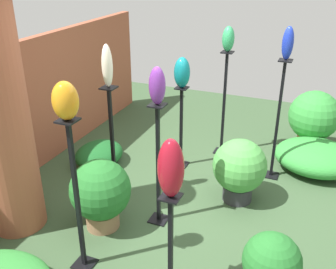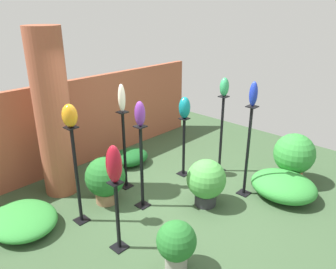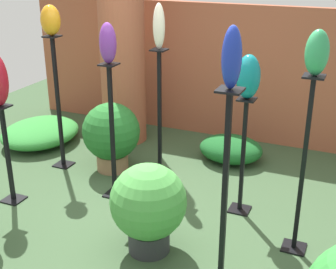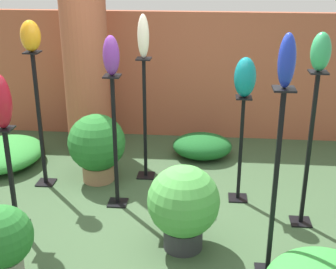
{
  "view_description": "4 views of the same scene",
  "coord_description": "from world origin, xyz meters",
  "px_view_note": "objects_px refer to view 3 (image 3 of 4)",
  "views": [
    {
      "loc": [
        -3.76,
        -1.17,
        2.77
      ],
      "look_at": [
        -0.02,
        0.38,
        0.86
      ],
      "focal_mm": 42.0,
      "sensor_mm": 36.0,
      "label": 1
    },
    {
      "loc": [
        -3.51,
        -3.12,
        3.07
      ],
      "look_at": [
        0.04,
        0.22,
        1.14
      ],
      "focal_mm": 35.0,
      "sensor_mm": 36.0,
      "label": 2
    },
    {
      "loc": [
        1.76,
        -3.41,
        2.41
      ],
      "look_at": [
        0.11,
        0.39,
        0.74
      ],
      "focal_mm": 50.0,
      "sensor_mm": 36.0,
      "label": 3
    },
    {
      "loc": [
        0.47,
        -3.98,
        2.5
      ],
      "look_at": [
        0.07,
        0.38,
        0.78
      ],
      "focal_mm": 50.0,
      "sensor_mm": 36.0,
      "label": 4
    }
  ],
  "objects_px": {
    "potted_plant_mid_right": "(148,205)",
    "potted_plant_front_left": "(111,134)",
    "pedestal_cobalt": "(224,208)",
    "art_vase_jade": "(317,53)",
    "art_vase_ivory": "(159,26)",
    "art_vase_violet": "(108,43)",
    "art_vase_cobalt": "(232,58)",
    "brick_pillar": "(122,34)",
    "pedestal_amber": "(59,108)",
    "art_vase_teal": "(248,77)",
    "pedestal_jade": "(302,174)",
    "pedestal_ivory": "(160,118)",
    "pedestal_ruby": "(8,159)",
    "art_vase_amber": "(51,20)",
    "pedestal_violet": "(112,138)",
    "pedestal_teal": "(243,162)"
  },
  "relations": [
    {
      "from": "art_vase_cobalt",
      "to": "potted_plant_front_left",
      "type": "height_order",
      "value": "art_vase_cobalt"
    },
    {
      "from": "art_vase_cobalt",
      "to": "potted_plant_front_left",
      "type": "relative_size",
      "value": 0.49
    },
    {
      "from": "art_vase_teal",
      "to": "art_vase_jade",
      "type": "height_order",
      "value": "art_vase_jade"
    },
    {
      "from": "pedestal_teal",
      "to": "art_vase_cobalt",
      "type": "xyz_separation_m",
      "value": [
        0.19,
        -1.23,
        1.26
      ]
    },
    {
      "from": "pedestal_ruby",
      "to": "art_vase_amber",
      "type": "xyz_separation_m",
      "value": [
        -0.02,
        0.89,
        1.23
      ]
    },
    {
      "from": "art_vase_teal",
      "to": "art_vase_jade",
      "type": "relative_size",
      "value": 1.17
    },
    {
      "from": "pedestal_teal",
      "to": "art_vase_amber",
      "type": "bearing_deg",
      "value": 175.8
    },
    {
      "from": "potted_plant_mid_right",
      "to": "potted_plant_front_left",
      "type": "relative_size",
      "value": 0.99
    },
    {
      "from": "art_vase_ivory",
      "to": "potted_plant_front_left",
      "type": "relative_size",
      "value": 0.59
    },
    {
      "from": "pedestal_amber",
      "to": "pedestal_ivory",
      "type": "relative_size",
      "value": 1.08
    },
    {
      "from": "art_vase_violet",
      "to": "potted_plant_mid_right",
      "type": "height_order",
      "value": "art_vase_violet"
    },
    {
      "from": "brick_pillar",
      "to": "art_vase_violet",
      "type": "distance_m",
      "value": 1.56
    },
    {
      "from": "art_vase_ivory",
      "to": "art_vase_cobalt",
      "type": "bearing_deg",
      "value": -53.35
    },
    {
      "from": "art_vase_violet",
      "to": "potted_plant_front_left",
      "type": "xyz_separation_m",
      "value": [
        -0.33,
        0.53,
        -1.15
      ]
    },
    {
      "from": "pedestal_teal",
      "to": "art_vase_teal",
      "type": "height_order",
      "value": "art_vase_teal"
    },
    {
      "from": "pedestal_cobalt",
      "to": "potted_plant_front_left",
      "type": "xyz_separation_m",
      "value": [
        -1.79,
        1.54,
        -0.3
      ]
    },
    {
      "from": "brick_pillar",
      "to": "art_vase_cobalt",
      "type": "xyz_separation_m",
      "value": [
        2.1,
        -2.42,
        0.39
      ]
    },
    {
      "from": "pedestal_violet",
      "to": "art_vase_jade",
      "type": "xyz_separation_m",
      "value": [
        1.87,
        -0.2,
        1.05
      ]
    },
    {
      "from": "pedestal_amber",
      "to": "art_vase_ivory",
      "type": "distance_m",
      "value": 1.5
    },
    {
      "from": "art_vase_amber",
      "to": "pedestal_teal",
      "type": "bearing_deg",
      "value": -4.2
    },
    {
      "from": "art_vase_violet",
      "to": "art_vase_teal",
      "type": "bearing_deg",
      "value": 9.93
    },
    {
      "from": "pedestal_ruby",
      "to": "potted_plant_mid_right",
      "type": "height_order",
      "value": "pedestal_ruby"
    },
    {
      "from": "pedestal_amber",
      "to": "art_vase_teal",
      "type": "bearing_deg",
      "value": -4.2
    },
    {
      "from": "art_vase_cobalt",
      "to": "art_vase_violet",
      "type": "xyz_separation_m",
      "value": [
        -1.46,
        1.01,
        -0.2
      ]
    },
    {
      "from": "potted_plant_mid_right",
      "to": "pedestal_amber",
      "type": "bearing_deg",
      "value": 146.34
    },
    {
      "from": "brick_pillar",
      "to": "art_vase_jade",
      "type": "relative_size",
      "value": 8.23
    },
    {
      "from": "pedestal_jade",
      "to": "art_vase_violet",
      "type": "relative_size",
      "value": 4.0
    },
    {
      "from": "pedestal_violet",
      "to": "art_vase_cobalt",
      "type": "relative_size",
      "value": 3.55
    },
    {
      "from": "brick_pillar",
      "to": "art_vase_amber",
      "type": "xyz_separation_m",
      "value": [
        -0.28,
        -1.03,
        0.29
      ]
    },
    {
      "from": "potted_plant_front_left",
      "to": "art_vase_teal",
      "type": "bearing_deg",
      "value": -10.76
    },
    {
      "from": "pedestal_amber",
      "to": "art_vase_amber",
      "type": "height_order",
      "value": "art_vase_amber"
    },
    {
      "from": "pedestal_ivory",
      "to": "pedestal_ruby",
      "type": "xyz_separation_m",
      "value": [
        -1.11,
        -1.18,
        -0.2
      ]
    },
    {
      "from": "art_vase_cobalt",
      "to": "art_vase_violet",
      "type": "relative_size",
      "value": 1.03
    },
    {
      "from": "art_vase_amber",
      "to": "art_vase_violet",
      "type": "height_order",
      "value": "art_vase_amber"
    },
    {
      "from": "pedestal_jade",
      "to": "art_vase_ivory",
      "type": "xyz_separation_m",
      "value": [
        -1.66,
        0.87,
        0.95
      ]
    },
    {
      "from": "brick_pillar",
      "to": "art_vase_teal",
      "type": "relative_size",
      "value": 7.02
    },
    {
      "from": "art_vase_teal",
      "to": "art_vase_cobalt",
      "type": "xyz_separation_m",
      "value": [
        0.19,
        -1.23,
        0.44
      ]
    },
    {
      "from": "pedestal_violet",
      "to": "art_vase_violet",
      "type": "bearing_deg",
      "value": 0.0
    },
    {
      "from": "pedestal_ruby",
      "to": "art_vase_ivory",
      "type": "relative_size",
      "value": 2.17
    },
    {
      "from": "brick_pillar",
      "to": "pedestal_amber",
      "type": "bearing_deg",
      "value": -105.12
    },
    {
      "from": "potted_plant_front_left",
      "to": "pedestal_ivory",
      "type": "bearing_deg",
      "value": 14.94
    },
    {
      "from": "art_vase_cobalt",
      "to": "pedestal_teal",
      "type": "bearing_deg",
      "value": 98.64
    },
    {
      "from": "art_vase_ivory",
      "to": "art_vase_violet",
      "type": "distance_m",
      "value": 0.71
    },
    {
      "from": "pedestal_ivory",
      "to": "potted_plant_front_left",
      "type": "bearing_deg",
      "value": -165.06
    },
    {
      "from": "art_vase_cobalt",
      "to": "art_vase_jade",
      "type": "xyz_separation_m",
      "value": [
        0.41,
        0.81,
        -0.09
      ]
    },
    {
      "from": "pedestal_cobalt",
      "to": "art_vase_jade",
      "type": "bearing_deg",
      "value": 63.17
    },
    {
      "from": "pedestal_amber",
      "to": "art_vase_cobalt",
      "type": "height_order",
      "value": "art_vase_cobalt"
    },
    {
      "from": "pedestal_ruby",
      "to": "art_vase_teal",
      "type": "xyz_separation_m",
      "value": [
        2.17,
        0.73,
        0.89
      ]
    },
    {
      "from": "pedestal_ruby",
      "to": "potted_plant_front_left",
      "type": "xyz_separation_m",
      "value": [
        0.57,
        1.04,
        -0.02
      ]
    },
    {
      "from": "art_vase_violet",
      "to": "art_vase_jade",
      "type": "bearing_deg",
      "value": -6.18
    }
  ]
}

